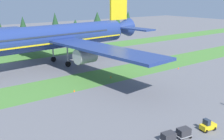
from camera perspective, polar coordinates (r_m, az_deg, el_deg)
grass_strip_near at (r=70.78m, az=-1.77°, el=-1.31°), size 320.00×12.54×0.01m
grass_strip_far at (r=102.52m, az=-13.74°, el=3.57°), size 320.00×12.54×0.01m
airliner at (r=81.96m, az=-12.98°, el=7.06°), size 66.37×81.98×24.98m
baggage_tug at (r=45.25m, az=20.16°, el=-11.33°), size 2.78×1.71×1.97m
cargo_dolly_lead at (r=41.94m, az=15.36°, el=-12.96°), size 2.42×1.84×1.55m
cargo_dolly_second at (r=40.22m, az=12.20°, el=-14.04°), size 2.42×1.84×1.55m
taxiway_marker_0 at (r=80.17m, az=14.29°, el=0.42°), size 0.44×0.44×0.50m
taxiway_marker_1 at (r=69.11m, az=-0.26°, el=-1.50°), size 0.44×0.44×0.52m
taxiway_marker_2 at (r=59.65m, az=-8.24°, el=-4.48°), size 0.44×0.44×0.53m
distant_tree_line at (r=141.50m, az=-21.62°, el=9.05°), size 163.18×10.74×12.67m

